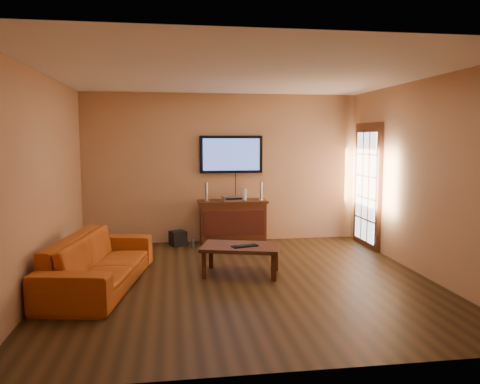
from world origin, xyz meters
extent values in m
plane|color=black|center=(0.00, 0.00, 0.00)|extent=(5.00, 5.00, 0.00)
plane|color=tan|center=(0.00, 2.50, 1.35)|extent=(5.00, 0.00, 5.00)
plane|color=tan|center=(-2.50, 0.00, 1.35)|extent=(0.00, 5.00, 5.00)
plane|color=tan|center=(2.50, 0.00, 1.35)|extent=(0.00, 5.00, 5.00)
plane|color=white|center=(0.00, 0.00, 2.70)|extent=(5.00, 5.00, 0.00)
cube|color=#391A0D|center=(2.46, 1.70, 1.05)|extent=(0.06, 1.02, 2.22)
cube|color=white|center=(2.42, 1.70, 1.05)|extent=(0.01, 0.79, 1.89)
cube|color=#391A0D|center=(0.16, 2.26, 0.37)|extent=(1.17, 0.44, 0.74)
cube|color=black|center=(0.16, 2.04, 0.41)|extent=(1.07, 0.02, 0.45)
cube|color=#391A0D|center=(0.16, 2.26, 0.76)|extent=(1.24, 0.47, 0.04)
cube|color=black|center=(0.16, 2.46, 1.60)|extent=(1.15, 0.07, 0.68)
cube|color=#384A91|center=(0.16, 2.42, 1.60)|extent=(1.03, 0.01, 0.58)
cube|color=#391A0D|center=(0.02, 0.29, 0.39)|extent=(1.20, 0.90, 0.05)
cube|color=#391A0D|center=(-0.51, 0.17, 0.18)|extent=(0.06, 0.06, 0.36)
cube|color=#391A0D|center=(0.40, -0.09, 0.18)|extent=(0.06, 0.06, 0.36)
cube|color=#391A0D|center=(-0.37, 0.67, 0.18)|extent=(0.06, 0.06, 0.36)
cube|color=#391A0D|center=(0.54, 0.41, 0.18)|extent=(0.06, 0.06, 0.36)
imported|color=#A64712|center=(-1.85, 0.01, 0.44)|extent=(1.03, 2.32, 0.88)
cylinder|color=silver|center=(-0.31, 2.27, 0.79)|extent=(0.09, 0.09, 0.01)
cylinder|color=silver|center=(-0.31, 2.27, 0.95)|extent=(0.05, 0.05, 0.31)
cylinder|color=silver|center=(0.67, 2.24, 0.79)|extent=(0.09, 0.09, 0.01)
cylinder|color=silver|center=(0.67, 2.24, 0.95)|extent=(0.05, 0.05, 0.31)
cube|color=silver|center=(0.15, 2.28, 0.82)|extent=(0.37, 0.28, 0.08)
cube|color=white|center=(0.37, 2.29, 0.89)|extent=(0.07, 0.16, 0.21)
cube|color=black|center=(-0.83, 2.22, 0.13)|extent=(0.34, 0.34, 0.26)
cylinder|color=white|center=(-0.58, 1.98, 0.08)|extent=(0.07, 0.07, 0.17)
sphere|color=white|center=(-0.58, 1.98, 0.17)|extent=(0.03, 0.03, 0.03)
cube|color=black|center=(0.06, 0.21, 0.42)|extent=(0.38, 0.23, 0.02)
cube|color=black|center=(0.06, 0.21, 0.43)|extent=(0.25, 0.15, 0.01)
camera|label=1|loc=(-0.92, -6.01, 1.88)|focal=35.00mm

